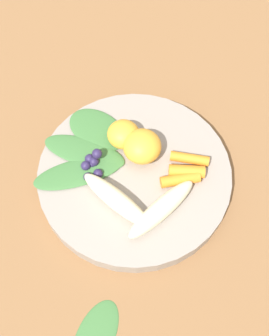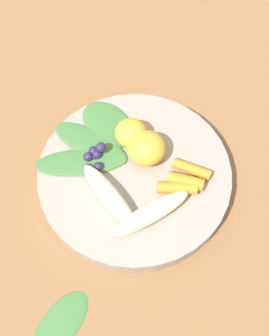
{
  "view_description": "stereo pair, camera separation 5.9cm",
  "coord_description": "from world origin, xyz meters",
  "px_view_note": "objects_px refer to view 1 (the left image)",
  "views": [
    {
      "loc": [
        0.19,
        -0.2,
        0.56
      ],
      "look_at": [
        0.0,
        0.0,
        0.04
      ],
      "focal_mm": 44.81,
      "sensor_mm": 36.0,
      "label": 1
    },
    {
      "loc": [
        0.23,
        -0.16,
        0.56
      ],
      "look_at": [
        0.0,
        0.0,
        0.04
      ],
      "focal_mm": 44.81,
      "sensor_mm": 36.0,
      "label": 2
    }
  ],
  "objects_px": {
    "banana_peeled_left": "(161,209)",
    "banana_peeled_right": "(117,200)",
    "bowl": "(134,175)",
    "orange_segment_near": "(123,134)"
  },
  "relations": [
    {
      "from": "bowl",
      "to": "banana_peeled_left",
      "type": "height_order",
      "value": "banana_peeled_left"
    },
    {
      "from": "banana_peeled_right",
      "to": "orange_segment_near",
      "type": "relative_size",
      "value": 2.49
    },
    {
      "from": "bowl",
      "to": "banana_peeled_left",
      "type": "relative_size",
      "value": 2.37
    },
    {
      "from": "banana_peeled_left",
      "to": "banana_peeled_right",
      "type": "bearing_deg",
      "value": 124.62
    },
    {
      "from": "banana_peeled_right",
      "to": "orange_segment_near",
      "type": "height_order",
      "value": "orange_segment_near"
    },
    {
      "from": "banana_peeled_right",
      "to": "bowl",
      "type": "bearing_deg",
      "value": 105.28
    },
    {
      "from": "bowl",
      "to": "banana_peeled_left",
      "type": "xyz_separation_m",
      "value": [
        0.07,
        -0.02,
        0.03
      ]
    },
    {
      "from": "banana_peeled_left",
      "to": "banana_peeled_right",
      "type": "height_order",
      "value": "same"
    },
    {
      "from": "bowl",
      "to": "orange_segment_near",
      "type": "bearing_deg",
      "value": 151.22
    },
    {
      "from": "banana_peeled_left",
      "to": "banana_peeled_right",
      "type": "distance_m",
      "value": 0.06
    }
  ]
}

